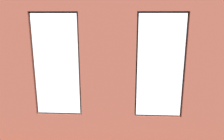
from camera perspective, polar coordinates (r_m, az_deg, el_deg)
The scene contains 20 objects.
ground_plane at distance 7.11m, azimuth 0.44°, elevation -8.09°, with size 7.27×5.87×0.10m, color brown.
brick_wall_with_windows at distance 4.16m, azimuth -1.08°, elevation 0.32°, with size 6.67×0.30×3.31m.
white_wall_right at distance 7.38m, azimuth -26.12°, elevation 5.02°, with size 0.10×4.87×3.31m, color silver.
couch_by_window at distance 5.24m, azimuth -2.83°, elevation -11.98°, with size 1.77×0.87×0.80m.
couch_left at distance 6.71m, azimuth 23.45°, elevation -7.20°, with size 0.90×1.86×0.80m.
coffee_table at distance 7.19m, azimuth -0.36°, elevation -4.28°, with size 1.55×0.72×0.42m.
cup_ceramic at distance 7.16m, azimuth -0.36°, elevation -3.54°, with size 0.08×0.08×0.10m, color #4C4C51.
candle_jar at distance 7.27m, azimuth 3.06°, elevation -3.24°, with size 0.08×0.08×0.11m, color #B7333D.
table_plant_small at distance 7.08m, azimuth -4.19°, elevation -3.17°, with size 0.13×0.13×0.22m.
remote_gray at distance 7.27m, azimuth -1.85°, elevation -3.58°, with size 0.05×0.17×0.02m, color #59595B.
remote_silver at distance 7.07m, azimuth 0.53°, elevation -4.10°, with size 0.05×0.17×0.02m, color #B2B2B7.
media_console at distance 7.82m, azimuth -22.02°, elevation -4.51°, with size 1.11×0.42×0.56m, color black.
tv_flatscreen at distance 7.64m, azimuth -22.49°, elevation 0.49°, with size 1.24×0.20×0.83m.
papasan_chair at distance 8.59m, azimuth -5.67°, elevation -0.81°, with size 1.09×1.09×0.69m.
potted_plant_near_tv at distance 6.62m, azimuth -21.50°, elevation -4.34°, with size 0.85×0.90×1.33m.
potted_plant_foreground_right at distance 9.20m, azimuth -15.91°, elevation 0.66°, with size 0.98×0.94×1.17m.
potted_plant_mid_room_small at distance 7.43m, azimuth 9.91°, elevation -3.02°, with size 0.48×0.48×0.73m.
potted_plant_between_couches at distance 5.23m, azimuth 12.08°, elevation -9.47°, with size 0.83×0.84×1.23m.
potted_plant_corner_near_left at distance 9.13m, azimuth 18.78°, elevation -0.27°, with size 0.95×0.77×1.23m.
potted_plant_by_left_couch at distance 7.82m, azimuth 17.30°, elevation -3.51°, with size 0.30×0.30×0.53m.
Camera 1 is at (-0.29, 6.59, 2.62)m, focal length 35.00 mm.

